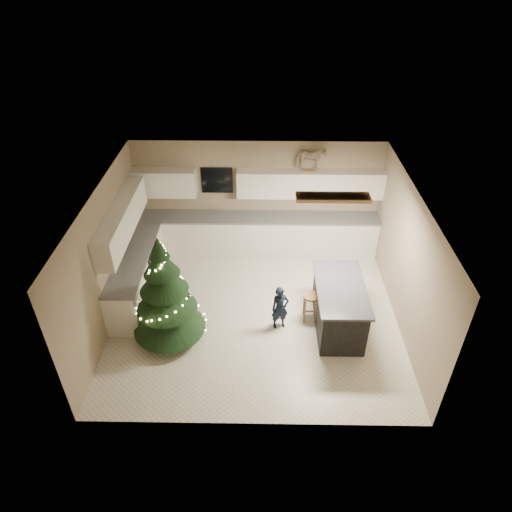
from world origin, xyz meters
name	(u,v)px	position (x,y,z in m)	size (l,w,h in m)	color
ground_plane	(256,313)	(0.00, 0.00, 0.00)	(5.50, 5.50, 0.00)	beige
room_shell	(257,240)	(0.02, 0.00, 1.75)	(5.52, 5.02, 2.61)	tan
cabinetry	(215,236)	(-0.91, 1.65, 0.76)	(5.50, 3.20, 2.00)	white
island	(339,307)	(1.56, -0.32, 0.48)	(0.90, 1.70, 0.95)	black
bar_stool	(311,301)	(1.05, -0.13, 0.45)	(0.31, 0.31, 0.59)	olive
christmas_tree	(166,298)	(-1.58, -0.62, 0.90)	(1.37, 1.32, 2.19)	#3F2816
toddler	(280,308)	(0.46, -0.35, 0.46)	(0.33, 0.22, 0.91)	black
rocking_horse	(310,159)	(1.11, 2.33, 2.29)	(0.65, 0.34, 0.56)	olive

